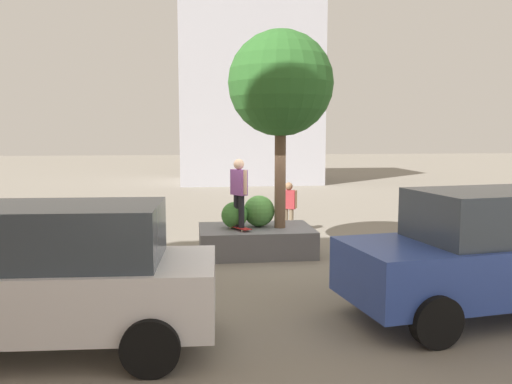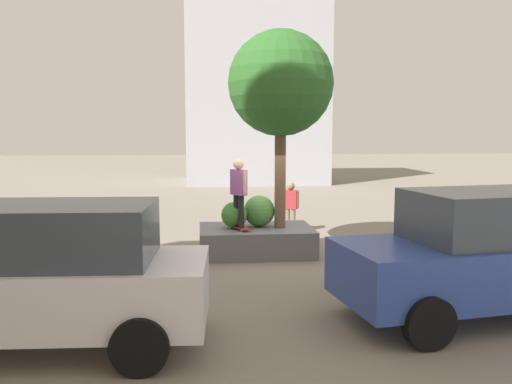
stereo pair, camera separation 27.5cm
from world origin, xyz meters
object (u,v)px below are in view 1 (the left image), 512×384
(skateboarder, at_px, (239,188))
(police_car, at_px, (60,277))
(sedan_parked, at_px, (484,253))
(skateboard, at_px, (239,228))
(passerby_with_bag, at_px, (289,204))
(bystander_watching, at_px, (61,256))
(plaza_tree, at_px, (281,84))
(planter_ledge, at_px, (256,240))

(skateboarder, height_order, police_car, skateboarder)
(skateboarder, relative_size, police_car, 0.37)
(sedan_parked, relative_size, police_car, 1.05)
(sedan_parked, height_order, police_car, sedan_parked)
(skateboard, xyz_separation_m, passerby_with_bag, (-1.81, -3.01, 0.16))
(skateboarder, height_order, bystander_watching, skateboarder)
(plaza_tree, relative_size, passerby_with_bag, 3.15)
(skateboarder, distance_m, bystander_watching, 4.83)
(skateboarder, bearing_deg, skateboard, 0.11)
(planter_ledge, distance_m, passerby_with_bag, 3.07)
(planter_ledge, xyz_separation_m, bystander_watching, (3.93, 3.57, 0.56))
(planter_ledge, relative_size, skateboard, 3.55)
(planter_ledge, relative_size, sedan_parked, 0.59)
(passerby_with_bag, bearing_deg, planter_ledge, 63.37)
(skateboarder, xyz_separation_m, passerby_with_bag, (-1.81, -3.01, -0.82))
(police_car, relative_size, passerby_with_bag, 2.94)
(plaza_tree, relative_size, bystander_watching, 3.16)
(police_car, xyz_separation_m, passerby_with_bag, (-4.84, -8.27, -0.16))
(skateboard, bearing_deg, plaza_tree, -168.51)
(skateboard, bearing_deg, sedan_parked, 127.64)
(plaza_tree, relative_size, police_car, 1.07)
(bystander_watching, bearing_deg, skateboard, -136.82)
(skateboard, xyz_separation_m, skateboarder, (-0.00, -0.00, 0.99))
(plaza_tree, relative_size, skateboard, 6.09)
(police_car, bearing_deg, skateboard, -119.88)
(planter_ledge, relative_size, skateboarder, 1.69)
(skateboarder, bearing_deg, police_car, 60.12)
(sedan_parked, distance_m, police_car, 6.68)
(sedan_parked, distance_m, bystander_watching, 7.25)
(planter_ledge, xyz_separation_m, passerby_with_bag, (-1.35, -2.70, 0.56))
(skateboard, height_order, skateboarder, skateboarder)
(plaza_tree, height_order, sedan_parked, plaza_tree)
(planter_ledge, distance_m, police_car, 6.61)
(sedan_parked, bearing_deg, skateboarder, -52.36)
(skateboard, bearing_deg, passerby_with_bag, -121.08)
(plaza_tree, height_order, police_car, plaza_tree)
(skateboarder, xyz_separation_m, sedan_parked, (-3.63, 4.71, -0.64))
(sedan_parked, bearing_deg, bystander_watching, -11.55)
(sedan_parked, height_order, bystander_watching, sedan_parked)
(plaza_tree, height_order, passerby_with_bag, plaza_tree)
(planter_ledge, xyz_separation_m, sedan_parked, (-3.17, 5.02, 0.74))
(passerby_with_bag, bearing_deg, plaza_tree, 74.84)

